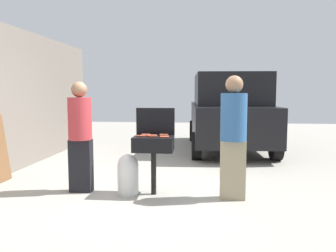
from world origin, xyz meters
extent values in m
plane|color=#9E998E|center=(0.00, 0.00, 0.00)|extent=(24.00, 24.00, 0.00)
cube|color=slate|center=(-2.83, 1.00, 1.41)|extent=(0.24, 8.00, 2.82)
cylinder|color=black|center=(0.20, -0.14, 0.33)|extent=(0.08, 0.08, 0.67)
cube|color=black|center=(0.20, -0.14, 0.78)|extent=(0.60, 0.44, 0.22)
cube|color=black|center=(0.20, 0.08, 1.10)|extent=(0.60, 0.05, 0.42)
cylinder|color=#B74C33|center=(0.06, -0.01, 0.90)|extent=(0.13, 0.04, 0.03)
cylinder|color=#C6593D|center=(0.07, -0.14, 0.90)|extent=(0.13, 0.03, 0.03)
cylinder|color=#B74C33|center=(0.01, -0.18, 0.90)|extent=(0.13, 0.03, 0.03)
cylinder|color=#B74C33|center=(0.18, -0.10, 0.90)|extent=(0.13, 0.03, 0.03)
cylinder|color=#C6593D|center=(0.34, -0.02, 0.90)|extent=(0.13, 0.03, 0.03)
cylinder|color=#AD4228|center=(0.20, -0.22, 0.90)|extent=(0.13, 0.04, 0.03)
cylinder|color=#B74C33|center=(0.37, -0.21, 0.90)|extent=(0.13, 0.04, 0.03)
cylinder|color=#B74C33|center=(0.38, -0.27, 0.90)|extent=(0.13, 0.03, 0.03)
cylinder|color=silver|center=(-0.19, -0.18, 0.23)|extent=(0.32, 0.32, 0.46)
sphere|color=silver|center=(-0.19, -0.18, 0.46)|extent=(0.31, 0.31, 0.31)
cube|color=black|center=(-0.95, -0.11, 0.41)|extent=(0.34, 0.19, 0.82)
cylinder|color=#B23338|center=(-0.95, -0.11, 1.15)|extent=(0.36, 0.36, 0.65)
sphere|color=#936B4C|center=(-0.95, -0.11, 1.59)|extent=(0.24, 0.24, 0.24)
cube|color=gray|center=(1.37, -0.24, 0.43)|extent=(0.36, 0.20, 0.86)
cylinder|color=#2D598C|center=(1.37, -0.24, 1.20)|extent=(0.38, 0.38, 0.68)
sphere|color=#936B4C|center=(1.37, -0.24, 1.67)|extent=(0.25, 0.25, 0.25)
cube|color=black|center=(1.62, 4.20, 0.77)|extent=(2.13, 4.49, 0.90)
cube|color=black|center=(1.63, 4.00, 1.62)|extent=(1.89, 2.69, 0.80)
cylinder|color=black|center=(2.60, 2.71, 0.32)|extent=(0.25, 0.65, 0.64)
cylinder|color=black|center=(0.80, 2.62, 0.32)|extent=(0.25, 0.65, 0.64)
cylinder|color=black|center=(2.44, 5.79, 0.32)|extent=(0.25, 0.65, 0.64)
cylinder|color=black|center=(0.63, 5.70, 0.32)|extent=(0.25, 0.65, 0.64)
camera|label=1|loc=(0.93, -5.21, 1.57)|focal=36.69mm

